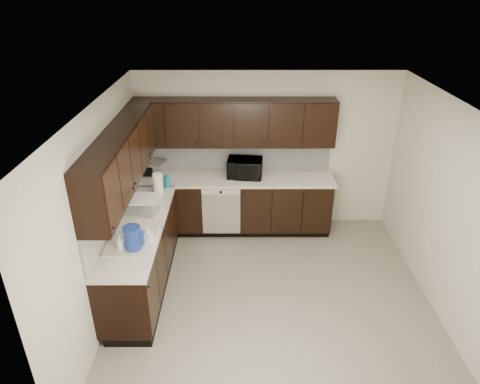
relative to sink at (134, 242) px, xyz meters
name	(u,v)px	position (x,y,z in m)	size (l,w,h in m)	color
floor	(272,299)	(1.68, 0.01, -0.88)	(4.00, 4.00, 0.00)	gray
ceiling	(281,108)	(1.68, 0.01, 1.62)	(4.00, 4.00, 0.00)	white
wall_back	(266,151)	(1.68, 2.01, 0.37)	(4.00, 0.02, 2.50)	beige
wall_left	(103,215)	(-0.32, 0.01, 0.37)	(0.02, 4.00, 2.50)	beige
wall_right	(449,215)	(3.68, 0.01, 0.37)	(0.02, 4.00, 2.50)	beige
wall_front	(297,350)	(1.68, -1.99, 0.37)	(4.00, 0.02, 2.50)	beige
lower_cabinets	(200,226)	(0.67, 1.12, -0.47)	(3.00, 2.80, 0.90)	black
countertop	(198,196)	(0.67, 1.12, 0.04)	(3.03, 2.83, 0.04)	beige
backsplash	(184,173)	(0.46, 1.33, 0.30)	(3.00, 2.80, 0.48)	silver
upper_cabinets	(189,137)	(0.58, 1.22, 0.89)	(3.00, 2.80, 0.70)	black
dishwasher	(221,209)	(0.98, 1.42, -0.33)	(0.58, 0.04, 0.78)	beige
sink	(134,242)	(0.00, 0.00, 0.00)	(0.54, 0.82, 0.42)	beige
microwave	(245,168)	(1.34, 1.73, 0.20)	(0.53, 0.36, 0.29)	black
soap_bottle_a	(148,234)	(0.20, -0.10, 0.17)	(0.10, 0.10, 0.22)	gray
soap_bottle_b	(120,242)	(-0.08, -0.25, 0.17)	(0.08, 0.08, 0.21)	gray
toaster_oven	(154,168)	(-0.07, 1.79, 0.17)	(0.36, 0.27, 0.23)	#B6B6B8
storage_bin	(140,205)	(-0.04, 0.66, 0.15)	(0.46, 0.34, 0.18)	white
blue_pitcher	(133,238)	(0.06, -0.24, 0.21)	(0.20, 0.20, 0.30)	#103299
teal_tumbler	(167,182)	(0.20, 1.36, 0.15)	(0.08, 0.08, 0.18)	#0B7883
paper_towel_roll	(158,183)	(0.11, 1.17, 0.21)	(0.14, 0.14, 0.31)	white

